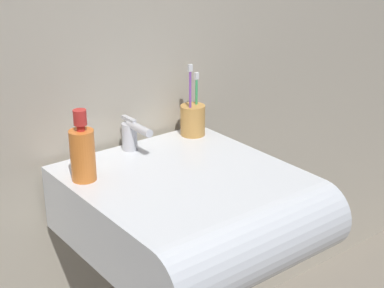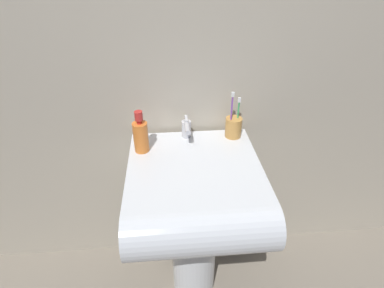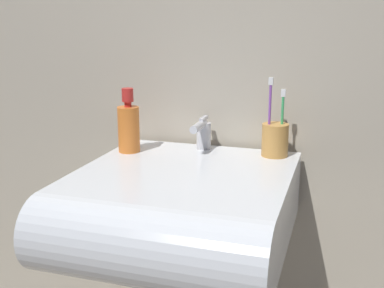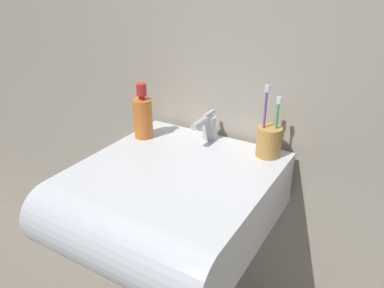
# 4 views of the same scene
# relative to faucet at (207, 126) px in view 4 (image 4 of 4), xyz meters

# --- Properties ---
(wall_back) EXTENTS (5.00, 0.05, 2.40)m
(wall_back) POSITION_rel_faucet_xyz_m (0.02, 0.10, 0.36)
(wall_back) COLOR #B7AD99
(wall_back) RESTS_ON ground
(sink_basin) EXTENTS (0.52, 0.59, 0.17)m
(sink_basin) POSITION_rel_faucet_xyz_m (0.02, -0.26, -0.14)
(sink_basin) COLOR white
(sink_basin) RESTS_ON sink_pedestal
(faucet) EXTENTS (0.04, 0.13, 0.09)m
(faucet) POSITION_rel_faucet_xyz_m (0.00, 0.00, 0.00)
(faucet) COLOR silver
(faucet) RESTS_ON sink_basin
(toothbrush_cup) EXTENTS (0.07, 0.07, 0.21)m
(toothbrush_cup) POSITION_rel_faucet_xyz_m (0.21, -0.00, -0.00)
(toothbrush_cup) COLOR #D19347
(toothbrush_cup) RESTS_ON sink_basin
(soap_bottle) EXTENTS (0.06, 0.06, 0.18)m
(soap_bottle) POSITION_rel_faucet_xyz_m (-0.19, -0.08, 0.02)
(soap_bottle) COLOR orange
(soap_bottle) RESTS_ON sink_basin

